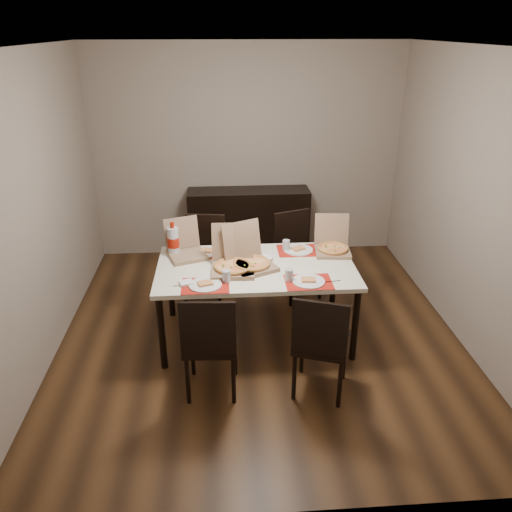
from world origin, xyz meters
name	(u,v)px	position (x,y,z in m)	size (l,w,h in m)	color
ground	(260,333)	(0.00, 0.00, -0.01)	(3.80, 4.00, 0.02)	#462B15
room_walls	(257,147)	(0.00, 0.43, 1.73)	(3.84, 4.02, 2.62)	gray
sideboard	(249,224)	(0.00, 1.78, 0.45)	(1.50, 0.40, 0.90)	black
dining_table	(256,272)	(-0.04, -0.04, 0.68)	(1.80, 1.00, 0.75)	#ECE5C6
chair_near_left	(210,341)	(-0.46, -0.86, 0.51)	(0.45, 0.45, 0.93)	black
chair_near_right	(321,342)	(0.40, -0.93, 0.51)	(0.53, 0.53, 0.93)	black
chair_far_left	(205,255)	(-0.53, 0.76, 0.51)	(0.47, 0.47, 0.93)	black
chair_far_right	(296,251)	(0.46, 0.80, 0.51)	(0.54, 0.54, 0.93)	black
setting_near_left	(208,283)	(-0.47, -0.37, 0.77)	(0.49, 0.30, 0.11)	red
setting_near_right	(304,280)	(0.35, -0.38, 0.77)	(0.48, 0.30, 0.11)	red
setting_far_left	(209,251)	(-0.47, 0.28, 0.77)	(0.44, 0.30, 0.11)	red
setting_far_right	(295,249)	(0.37, 0.27, 0.77)	(0.45, 0.30, 0.11)	red
napkin_loose	(260,264)	(0.00, -0.03, 0.76)	(0.12, 0.11, 0.02)	white
pizza_box_center	(250,261)	(-0.10, -0.05, 0.81)	(0.52, 0.54, 0.38)	#8A6A4F
pizza_box_right	(332,246)	(0.72, 0.23, 0.80)	(0.36, 0.40, 0.33)	#8A6A4F
pizza_box_left	(186,250)	(-0.69, 0.24, 0.81)	(0.43, 0.46, 0.33)	#8A6A4F
pizza_box_extra	(233,264)	(-0.25, -0.10, 0.81)	(0.39, 0.43, 0.38)	#8A6A4F
faina_plate	(227,257)	(-0.30, 0.13, 0.76)	(0.25, 0.25, 0.03)	black
dip_bowl	(267,258)	(0.07, 0.09, 0.76)	(0.12, 0.12, 0.03)	white
soda_bottle	(173,241)	(-0.80, 0.26, 0.89)	(0.11, 0.11, 0.33)	silver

